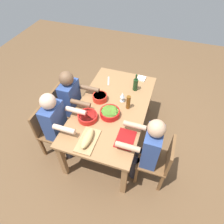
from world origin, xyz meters
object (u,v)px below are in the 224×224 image
at_px(chair_near_center, 65,107).
at_px(diner_far_right, 148,147).
at_px(chair_near_right, 49,129).
at_px(serving_bowl_greens, 100,97).
at_px(diner_near_right, 57,123).
at_px(beer_bottle, 128,102).
at_px(napkin_stack, 141,78).
at_px(diner_near_center, 73,100).
at_px(dining_table, 112,111).
at_px(cutting_board, 88,141).
at_px(serving_bowl_fruit, 88,117).
at_px(bread_loaf, 87,138).
at_px(chair_far_right, 160,160).
at_px(wine_bottle, 136,84).
at_px(serving_bowl_salad, 110,113).
at_px(wine_glass, 122,95).

relative_size(chair_near_center, diner_far_right, 0.71).
relative_size(chair_near_right, serving_bowl_greens, 3.87).
xyz_separation_m(chair_near_center, diner_near_right, (0.50, 0.18, 0.21)).
height_order(beer_bottle, napkin_stack, beer_bottle).
relative_size(chair_near_center, diner_near_center, 0.71).
distance_m(dining_table, chair_near_right, 0.98).
height_order(diner_near_center, cutting_board, diner_near_center).
bearing_deg(chair_near_right, serving_bowl_fruit, 106.04).
bearing_deg(dining_table, diner_far_right, 52.36).
bearing_deg(diner_near_right, beer_bottle, 122.51).
distance_m(serving_bowl_fruit, beer_bottle, 0.61).
xyz_separation_m(serving_bowl_greens, bread_loaf, (0.77, 0.13, 0.01)).
xyz_separation_m(serving_bowl_greens, beer_bottle, (0.03, 0.45, 0.06)).
height_order(diner_near_right, chair_far_right, diner_near_right).
bearing_deg(chair_near_right, cutting_board, 76.24).
bearing_deg(chair_far_right, serving_bowl_fruit, -98.88).
bearing_deg(wine_bottle, cutting_board, -15.49).
distance_m(wine_bottle, napkin_stack, 0.32).
bearing_deg(dining_table, serving_bowl_fruit, -36.64).
bearing_deg(diner_near_right, serving_bowl_salad, 116.14).
bearing_deg(diner_near_right, chair_far_right, 90.00).
distance_m(diner_near_right, beer_bottle, 1.04).
xyz_separation_m(diner_far_right, cutting_board, (0.18, -0.74, 0.05)).
height_order(diner_near_center, bread_loaf, diner_near_center).
xyz_separation_m(dining_table, diner_near_center, (0.00, -0.64, 0.04)).
distance_m(diner_near_right, bread_loaf, 0.59).
xyz_separation_m(chair_near_right, chair_far_right, (0.00, 1.66, 0.00)).
height_order(chair_near_right, serving_bowl_salad, chair_near_right).
height_order(serving_bowl_fruit, bread_loaf, bread_loaf).
distance_m(serving_bowl_salad, wine_glass, 0.35).
distance_m(diner_far_right, cutting_board, 0.76).
distance_m(chair_far_right, napkin_stack, 1.44).
bearing_deg(diner_far_right, beer_bottle, -143.01).
relative_size(cutting_board, bread_loaf, 1.25).
height_order(serving_bowl_greens, napkin_stack, serving_bowl_greens).
relative_size(diner_near_right, bread_loaf, 3.75).
bearing_deg(diner_far_right, chair_near_right, -90.00).
xyz_separation_m(beer_bottle, wine_glass, (-0.11, -0.12, 0.01)).
xyz_separation_m(dining_table, chair_far_right, (0.50, 0.83, -0.18)).
height_order(diner_far_right, beer_bottle, diner_far_right).
xyz_separation_m(diner_near_center, diner_near_right, (0.50, 0.00, 0.00)).
height_order(serving_bowl_fruit, napkin_stack, serving_bowl_fruit).
bearing_deg(chair_near_center, dining_table, 90.00).
bearing_deg(serving_bowl_fruit, wine_bottle, 150.06).
xyz_separation_m(serving_bowl_fruit, beer_bottle, (-0.39, 0.47, 0.06)).
bearing_deg(chair_near_right, diner_near_right, 90.00).
distance_m(dining_table, serving_bowl_salad, 0.21).
relative_size(serving_bowl_greens, cutting_board, 0.55).
bearing_deg(napkin_stack, diner_far_right, 16.51).
bearing_deg(diner_near_center, chair_far_right, 71.35).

